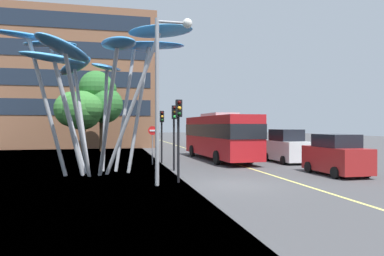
# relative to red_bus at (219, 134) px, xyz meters

# --- Properties ---
(ground) EXTENTS (120.00, 240.00, 0.10)m
(ground) POSITION_rel_red_bus_xyz_m (-3.26, -11.21, -2.03)
(ground) COLOR #424244
(red_bus) EXTENTS (3.07, 11.28, 3.62)m
(red_bus) POSITION_rel_red_bus_xyz_m (0.00, 0.00, 0.00)
(red_bus) COLOR red
(red_bus) RESTS_ON ground
(leaf_sculpture) EXTENTS (10.36, 10.59, 7.93)m
(leaf_sculpture) POSITION_rel_red_bus_xyz_m (-8.91, -6.39, 4.28)
(leaf_sculpture) COLOR #9EA0A5
(leaf_sculpture) RESTS_ON ground
(traffic_light_kerb_near) EXTENTS (0.28, 0.42, 3.87)m
(traffic_light_kerb_near) POSITION_rel_red_bus_xyz_m (-5.05, -10.18, 0.81)
(traffic_light_kerb_near) COLOR black
(traffic_light_kerb_near) RESTS_ON ground
(traffic_light_kerb_far) EXTENTS (0.28, 0.42, 3.85)m
(traffic_light_kerb_far) POSITION_rel_red_bus_xyz_m (-4.51, -5.75, 0.80)
(traffic_light_kerb_far) COLOR black
(traffic_light_kerb_far) RESTS_ON ground
(traffic_light_island_mid) EXTENTS (0.28, 0.42, 3.71)m
(traffic_light_island_mid) POSITION_rel_red_bus_xyz_m (-4.66, -1.43, 0.71)
(traffic_light_island_mid) COLOR black
(traffic_light_island_mid) RESTS_ON ground
(car_parked_near) EXTENTS (2.01, 4.00, 2.20)m
(car_parked_near) POSITION_rel_red_bus_xyz_m (3.75, -9.38, -0.94)
(car_parked_near) COLOR maroon
(car_parked_near) RESTS_ON ground
(car_parked_mid) EXTENTS (2.00, 4.33, 2.39)m
(car_parked_mid) POSITION_rel_red_bus_xyz_m (4.20, -2.85, -0.87)
(car_parked_mid) COLOR silver
(car_parked_mid) RESTS_ON ground
(car_parked_far) EXTENTS (1.97, 4.43, 2.08)m
(car_parked_far) POSITION_rel_red_bus_xyz_m (4.10, 3.70, -1.01)
(car_parked_far) COLOR gold
(car_parked_far) RESTS_ON ground
(car_side_street) EXTENTS (2.10, 4.14, 2.04)m
(car_side_street) POSITION_rel_red_bus_xyz_m (4.44, 9.46, -1.02)
(car_side_street) COLOR navy
(car_side_street) RESTS_ON ground
(car_far_side) EXTENTS (2.03, 4.14, 2.26)m
(car_far_side) POSITION_rel_red_bus_xyz_m (3.99, 16.02, -0.91)
(car_far_side) COLOR gold
(car_far_side) RESTS_ON ground
(street_lamp) EXTENTS (1.69, 0.44, 7.50)m
(street_lamp) POSITION_rel_red_bus_xyz_m (-5.74, -10.71, 2.82)
(street_lamp) COLOR gray
(street_lamp) RESTS_ON ground
(tree_pavement_near) EXTENTS (4.82, 4.98, 6.10)m
(tree_pavement_near) POSITION_rel_red_bus_xyz_m (-11.35, 10.44, 2.20)
(tree_pavement_near) COLOR brown
(tree_pavement_near) RESTS_ON ground
(tree_pavement_far) EXTENTS (4.53, 4.58, 8.36)m
(tree_pavement_far) POSITION_rel_red_bus_xyz_m (-9.27, 11.53, 3.49)
(tree_pavement_far) COLOR brown
(tree_pavement_far) RESTS_ON ground
(no_entry_sign) EXTENTS (0.60, 0.12, 2.63)m
(no_entry_sign) POSITION_rel_red_bus_xyz_m (-5.41, -2.24, -0.23)
(no_entry_sign) COLOR gray
(no_entry_sign) RESTS_ON ground
(backdrop_building) EXTENTS (26.54, 14.55, 16.40)m
(backdrop_building) POSITION_rel_red_bus_xyz_m (-16.18, 22.95, 6.23)
(backdrop_building) COLOR brown
(backdrop_building) RESTS_ON ground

